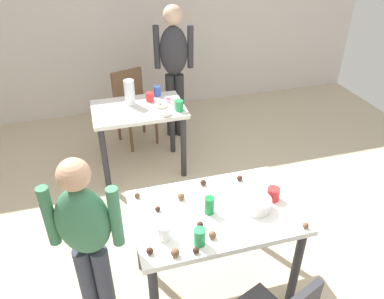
# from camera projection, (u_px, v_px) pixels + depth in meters

# --- Properties ---
(ground_plane) EXTENTS (6.40, 6.40, 0.00)m
(ground_plane) POSITION_uv_depth(u_px,v_px,m) (220.00, 276.00, 2.96)
(ground_plane) COLOR beige
(wall_back) EXTENTS (6.40, 0.10, 2.60)m
(wall_back) POSITION_uv_depth(u_px,v_px,m) (141.00, 14.00, 4.85)
(wall_back) COLOR silver
(wall_back) RESTS_ON ground_plane
(dining_table_near) EXTENTS (1.10, 0.72, 0.75)m
(dining_table_near) POSITION_uv_depth(u_px,v_px,m) (215.00, 222.00, 2.55)
(dining_table_near) COLOR white
(dining_table_near) RESTS_ON ground_plane
(dining_table_far) EXTENTS (0.92, 0.62, 0.75)m
(dining_table_far) POSITION_uv_depth(u_px,v_px,m) (139.00, 119.00, 3.86)
(dining_table_far) COLOR white
(dining_table_far) RESTS_ON ground_plane
(chair_far_table) EXTENTS (0.50, 0.50, 0.87)m
(chair_far_table) POSITION_uv_depth(u_px,v_px,m) (133.00, 103.00, 4.47)
(chair_far_table) COLOR brown
(chair_far_table) RESTS_ON ground_plane
(person_girl_near) EXTENTS (0.45, 0.28, 1.35)m
(person_girl_near) POSITION_uv_depth(u_px,v_px,m) (87.00, 237.00, 2.22)
(person_girl_near) COLOR #383D4C
(person_girl_near) RESTS_ON ground_plane
(person_adult_far) EXTENTS (0.45, 0.27, 1.59)m
(person_adult_far) POSITION_uv_depth(u_px,v_px,m) (174.00, 62.00, 4.32)
(person_adult_far) COLOR #28282D
(person_adult_far) RESTS_ON ground_plane
(mixing_bowl) EXTENTS (0.19, 0.19, 0.08)m
(mixing_bowl) POSITION_uv_depth(u_px,v_px,m) (257.00, 204.00, 2.48)
(mixing_bowl) COLOR white
(mixing_bowl) RESTS_ON dining_table_near
(soda_can) EXTENTS (0.07, 0.07, 0.12)m
(soda_can) POSITION_uv_depth(u_px,v_px,m) (209.00, 205.00, 2.44)
(soda_can) COLOR #198438
(soda_can) RESTS_ON dining_table_near
(fork_near) EXTENTS (0.17, 0.02, 0.01)m
(fork_near) POSITION_uv_depth(u_px,v_px,m) (223.00, 183.00, 2.74)
(fork_near) COLOR silver
(fork_near) RESTS_ON dining_table_near
(cup_near_0) EXTENTS (0.09, 0.09, 0.09)m
(cup_near_0) POSITION_uv_depth(u_px,v_px,m) (273.00, 194.00, 2.56)
(cup_near_0) COLOR red
(cup_near_0) RESTS_ON dining_table_near
(cup_near_1) EXTENTS (0.07, 0.07, 0.11)m
(cup_near_1) POSITION_uv_depth(u_px,v_px,m) (199.00, 237.00, 2.21)
(cup_near_1) COLOR green
(cup_near_1) RESTS_ON dining_table_near
(cup_near_2) EXTENTS (0.08, 0.08, 0.10)m
(cup_near_2) POSITION_uv_depth(u_px,v_px,m) (164.00, 232.00, 2.25)
(cup_near_2) COLOR white
(cup_near_2) RESTS_ON dining_table_near
(cake_ball_0) EXTENTS (0.05, 0.05, 0.05)m
(cake_ball_0) POSITION_uv_depth(u_px,v_px,m) (212.00, 235.00, 2.27)
(cake_ball_0) COLOR brown
(cake_ball_0) RESTS_ON dining_table_near
(cake_ball_1) EXTENTS (0.04, 0.04, 0.04)m
(cake_ball_1) POSITION_uv_depth(u_px,v_px,m) (196.00, 250.00, 2.17)
(cake_ball_1) COLOR #3D2319
(cake_ball_1) RESTS_ON dining_table_near
(cake_ball_2) EXTENTS (0.05, 0.05, 0.05)m
(cake_ball_2) POSITION_uv_depth(u_px,v_px,m) (175.00, 253.00, 2.15)
(cake_ball_2) COLOR brown
(cake_ball_2) RESTS_ON dining_table_near
(cake_ball_3) EXTENTS (0.04, 0.04, 0.04)m
(cake_ball_3) POSITION_uv_depth(u_px,v_px,m) (137.00, 195.00, 2.59)
(cake_ball_3) COLOR brown
(cake_ball_3) RESTS_ON dining_table_near
(cake_ball_4) EXTENTS (0.04, 0.04, 0.04)m
(cake_ball_4) POSITION_uv_depth(u_px,v_px,m) (150.00, 251.00, 2.17)
(cake_ball_4) COLOR #3D2319
(cake_ball_4) RESTS_ON dining_table_near
(cake_ball_5) EXTENTS (0.04, 0.04, 0.04)m
(cake_ball_5) POSITION_uv_depth(u_px,v_px,m) (200.00, 224.00, 2.35)
(cake_ball_5) COLOR #3D2319
(cake_ball_5) RESTS_ON dining_table_near
(cake_ball_6) EXTENTS (0.04, 0.04, 0.04)m
(cake_ball_6) POSITION_uv_depth(u_px,v_px,m) (203.00, 183.00, 2.71)
(cake_ball_6) COLOR #3D2319
(cake_ball_6) RESTS_ON dining_table_near
(cake_ball_7) EXTENTS (0.04, 0.04, 0.04)m
(cake_ball_7) POSITION_uv_depth(u_px,v_px,m) (240.00, 178.00, 2.75)
(cake_ball_7) COLOR #3D2319
(cake_ball_7) RESTS_ON dining_table_near
(cake_ball_8) EXTENTS (0.04, 0.04, 0.04)m
(cake_ball_8) POSITION_uv_depth(u_px,v_px,m) (158.00, 209.00, 2.47)
(cake_ball_8) COLOR #3D2319
(cake_ball_8) RESTS_ON dining_table_near
(cake_ball_9) EXTENTS (0.04, 0.04, 0.04)m
(cake_ball_9) POSITION_uv_depth(u_px,v_px,m) (306.00, 225.00, 2.34)
(cake_ball_9) COLOR brown
(cake_ball_9) RESTS_ON dining_table_near
(cake_ball_10) EXTENTS (0.05, 0.05, 0.05)m
(cake_ball_10) POSITION_uv_depth(u_px,v_px,m) (181.00, 197.00, 2.57)
(cake_ball_10) COLOR brown
(cake_ball_10) RESTS_ON dining_table_near
(pitcher_far) EXTENTS (0.11, 0.11, 0.26)m
(pitcher_far) POSITION_uv_depth(u_px,v_px,m) (130.00, 92.00, 3.79)
(pitcher_far) COLOR white
(pitcher_far) RESTS_ON dining_table_far
(cup_far_0) EXTENTS (0.08, 0.08, 0.12)m
(cup_far_0) POSITION_uv_depth(u_px,v_px,m) (175.00, 102.00, 3.76)
(cup_far_0) COLOR white
(cup_far_0) RESTS_ON dining_table_far
(cup_far_1) EXTENTS (0.08, 0.08, 0.09)m
(cup_far_1) POSITION_uv_depth(u_px,v_px,m) (150.00, 97.00, 3.89)
(cup_far_1) COLOR red
(cup_far_1) RESTS_ON dining_table_far
(cup_far_2) EXTENTS (0.07, 0.07, 0.11)m
(cup_far_2) POSITION_uv_depth(u_px,v_px,m) (157.00, 91.00, 4.00)
(cup_far_2) COLOR #3351B2
(cup_far_2) RESTS_ON dining_table_far
(cup_far_3) EXTENTS (0.08, 0.08, 0.11)m
(cup_far_3) POSITION_uv_depth(u_px,v_px,m) (179.00, 106.00, 3.70)
(cup_far_3) COLOR green
(cup_far_3) RESTS_ON dining_table_far
(donut_far_0) EXTENTS (0.14, 0.14, 0.04)m
(donut_far_0) POSITION_uv_depth(u_px,v_px,m) (161.00, 105.00, 3.79)
(donut_far_0) COLOR white
(donut_far_0) RESTS_ON dining_table_far
(donut_far_1) EXTENTS (0.11, 0.11, 0.03)m
(donut_far_1) POSITION_uv_depth(u_px,v_px,m) (168.00, 100.00, 3.90)
(donut_far_1) COLOR pink
(donut_far_1) RESTS_ON dining_table_far
(donut_far_2) EXTENTS (0.12, 0.12, 0.03)m
(donut_far_2) POSITION_uv_depth(u_px,v_px,m) (166.00, 114.00, 3.63)
(donut_far_2) COLOR white
(donut_far_2) RESTS_ON dining_table_far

